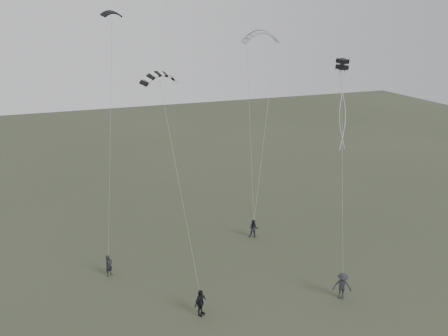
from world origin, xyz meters
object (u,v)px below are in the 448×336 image
object	(u,v)px
kite_dark_small	(112,12)
kite_striped	(159,74)
flyer_left	(109,265)
kite_pale_large	(262,32)
flyer_right	(254,229)
flyer_center	(200,303)
kite_box	(342,64)
flyer_far	(342,286)

from	to	relation	value
kite_dark_small	kite_striped	bearing A→B (deg)	-86.21
flyer_left	kite_pale_large	xyz separation A→B (m)	(16.60, 9.95, 16.16)
flyer_left	kite_striped	bearing A→B (deg)	-18.31
flyer_left	kite_striped	world-z (taller)	kite_striped
kite_pale_large	kite_striped	world-z (taller)	kite_pale_large
flyer_right	flyer_center	world-z (taller)	flyer_center
flyer_center	kite_pale_large	bearing A→B (deg)	19.94
flyer_right	kite_box	distance (m)	15.55
flyer_left	kite_striped	distance (m)	14.61
flyer_left	flyer_far	bearing A→B (deg)	-66.71
flyer_right	kite_pale_large	size ratio (longest dim) A/B	0.45
flyer_left	flyer_right	xyz separation A→B (m)	(12.56, 1.74, -0.01)
kite_dark_small	flyer_center	bearing A→B (deg)	-107.65
flyer_far	flyer_right	bearing A→B (deg)	129.77
kite_dark_small	kite_box	size ratio (longest dim) A/B	2.26
flyer_left	kite_box	xyz separation A→B (m)	(17.96, -1.50, 14.21)
kite_striped	flyer_right	bearing A→B (deg)	-17.41
kite_dark_small	kite_pale_large	size ratio (longest dim) A/B	0.46
flyer_center	flyer_far	bearing A→B (deg)	-45.05
flyer_center	kite_box	distance (m)	19.85
kite_pale_large	kite_box	world-z (taller)	kite_pale_large
flyer_far	kite_box	xyz separation A→B (m)	(3.30, 6.91, 14.06)
flyer_left	flyer_right	size ratio (longest dim) A/B	1.01
kite_dark_small	kite_striped	size ratio (longest dim) A/B	0.59
flyer_left	flyer_far	size ratio (longest dim) A/B	0.85
flyer_right	flyer_center	bearing A→B (deg)	-105.00
flyer_right	flyer_far	size ratio (longest dim) A/B	0.84
kite_striped	flyer_far	bearing A→B (deg)	-63.88
flyer_left	kite_dark_small	bearing A→B (deg)	30.19
flyer_far	kite_dark_small	distance (m)	25.64
flyer_left	flyer_center	xyz separation A→B (m)	(5.04, -6.79, 0.09)
kite_dark_small	kite_pale_large	bearing A→B (deg)	-12.76
kite_pale_large	kite_striped	distance (m)	14.62
flyer_center	kite_striped	world-z (taller)	kite_striped
flyer_right	flyer_far	world-z (taller)	flyer_far
flyer_left	kite_pale_large	size ratio (longest dim) A/B	0.45
flyer_left	kite_box	size ratio (longest dim) A/B	2.25
kite_dark_small	kite_box	xyz separation A→B (m)	(15.69, -6.87, -3.65)
flyer_right	flyer_center	xyz separation A→B (m)	(-7.51, -8.53, 0.10)
flyer_far	flyer_left	bearing A→B (deg)	178.19
flyer_right	kite_pale_large	world-z (taller)	kite_pale_large
flyer_far	kite_striped	xyz separation A→B (m)	(-9.84, 10.04, 13.55)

